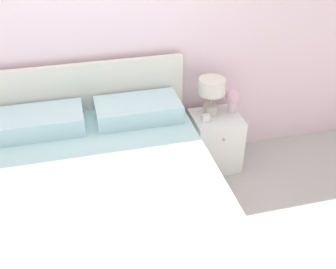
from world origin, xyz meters
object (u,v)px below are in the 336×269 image
at_px(table_lamp, 211,90).
at_px(nightstand, 215,141).
at_px(flower_vase, 233,98).
at_px(bed, 106,223).
at_px(alarm_clock, 205,118).

bearing_deg(table_lamp, nightstand, -51.06).
distance_m(nightstand, table_lamp, 0.48).
bearing_deg(flower_vase, nightstand, -165.06).
distance_m(bed, flower_vase, 1.51).
xyz_separation_m(bed, alarm_clock, (0.93, 0.76, 0.21)).
bearing_deg(flower_vase, bed, -144.41).
relative_size(nightstand, alarm_clock, 7.58).
relative_size(bed, alarm_clock, 32.65).
bearing_deg(table_lamp, bed, -139.12).
height_order(flower_vase, alarm_clock, flower_vase).
bearing_deg(alarm_clock, bed, -140.59).
bearing_deg(nightstand, flower_vase, 14.94).
relative_size(bed, flower_vase, 9.99).
height_order(bed, flower_vase, bed).
height_order(nightstand, table_lamp, table_lamp).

